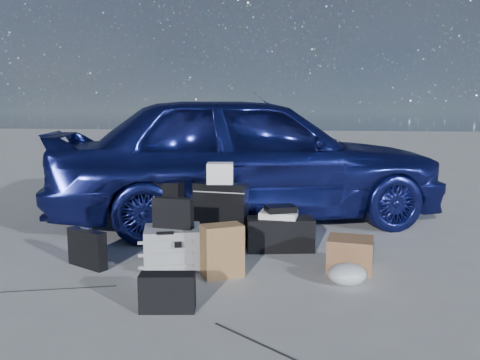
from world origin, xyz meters
name	(u,v)px	position (x,y,z in m)	size (l,w,h in m)	color
ground	(205,281)	(0.00, 0.00, 0.00)	(60.00, 60.00, 0.00)	#AFAFAA
car	(248,157)	(0.04, 2.13, 0.79)	(1.87, 4.66, 1.59)	navy
pelican_case	(173,247)	(-0.36, 0.29, 0.18)	(0.48, 0.40, 0.35)	#A7A9AC
laptop_bag	(173,213)	(-0.35, 0.28, 0.48)	(0.35, 0.09, 0.26)	black
briefcase	(87,248)	(-1.09, 0.17, 0.17)	(0.43, 0.09, 0.33)	black
suitcase_left	(161,212)	(-0.70, 1.00, 0.32)	(0.50, 0.18, 0.64)	black
suitcase_right	(221,214)	(-0.08, 1.01, 0.32)	(0.53, 0.19, 0.64)	black
white_carton	(220,173)	(-0.08, 1.00, 0.74)	(0.26, 0.20, 0.20)	white
duffel_bag	(280,234)	(0.53, 0.94, 0.16)	(0.64, 0.28, 0.32)	black
flat_box_white	(279,214)	(0.51, 0.96, 0.35)	(0.35, 0.26, 0.06)	white
flat_box_black	(280,209)	(0.53, 0.94, 0.41)	(0.28, 0.20, 0.06)	black
kraft_bag	(222,251)	(0.11, 0.13, 0.22)	(0.33, 0.20, 0.43)	olive
cardboard_box	(350,254)	(1.17, 0.45, 0.14)	(0.37, 0.33, 0.28)	#91623F
plastic_bag	(347,274)	(1.12, 0.10, 0.09)	(0.31, 0.26, 0.17)	silver
messenger_bag	(167,292)	(-0.12, -0.60, 0.13)	(0.37, 0.14, 0.26)	black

